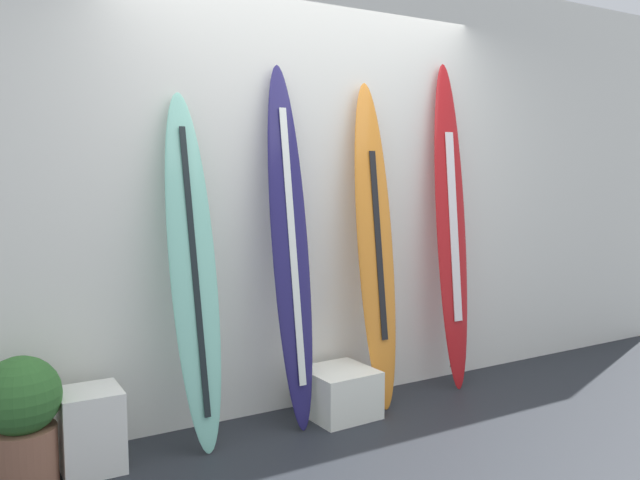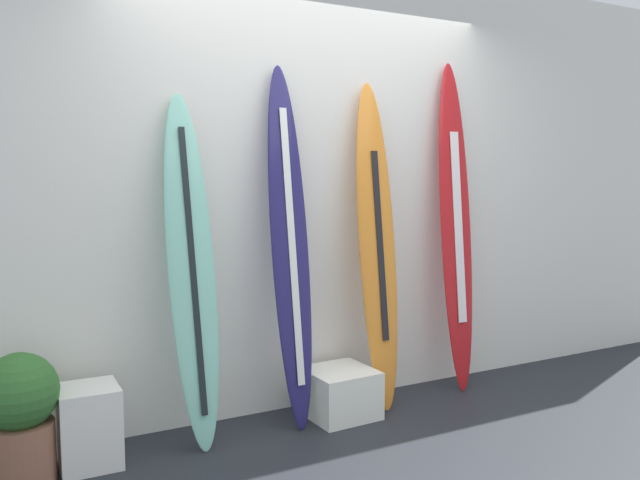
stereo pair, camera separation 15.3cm
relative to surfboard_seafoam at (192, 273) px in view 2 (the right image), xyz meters
The scene contains 8 objects.
wall_back 1.01m from the surfboard_seafoam, 21.41° to the left, with size 7.20×0.20×2.80m, color silver.
surfboard_seafoam is the anchor object (origin of this frame).
surfboard_navy 0.60m from the surfboard_seafoam, ahead, with size 0.24×0.40×2.10m.
surfboard_sunset 1.19m from the surfboard_seafoam, ahead, with size 0.27×0.37×2.04m.
surfboard_crimson 1.86m from the surfboard_seafoam, ahead, with size 0.26×0.30×2.21m.
display_block_left 0.92m from the surfboard_seafoam, behind, with size 0.30×0.30×0.41m.
display_block_center 1.19m from the surfboard_seafoam, ahead, with size 0.41×0.41×0.29m.
potted_plant 1.06m from the surfboard_seafoam, behind, with size 0.36×0.36×0.63m.
Camera 2 is at (-1.84, -2.37, 1.46)m, focal length 36.33 mm.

